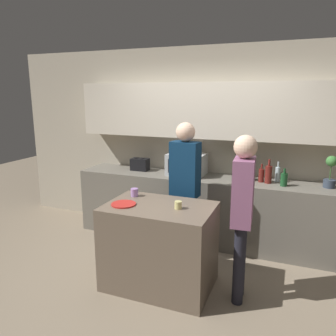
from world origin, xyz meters
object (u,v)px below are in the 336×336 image
Objects in this scene: bottle_4 at (268,174)px; bottle_6 at (284,179)px; bottle_3 at (261,175)px; bottle_1 at (247,173)px; potted_plant at (330,172)px; bottle_0 at (238,171)px; microwave at (187,164)px; plate_on_island at (124,204)px; cup_0 at (178,205)px; cup_1 at (134,192)px; toaster at (140,164)px; bottle_5 at (278,174)px; person_center at (242,205)px; person_left at (185,180)px; bottle_2 at (252,173)px.

bottle_4 reaches higher than bottle_6.
bottle_1 is at bearing 167.44° from bottle_3.
bottle_0 is (-1.12, 0.05, -0.09)m from potted_plant.
bottle_4 is (1.12, -0.06, -0.03)m from microwave.
bottle_1 is 0.94× the size of plate_on_island.
microwave is at bearing 81.34° from plate_on_island.
cup_0 reaches higher than plate_on_island.
bottle_4 reaches higher than microwave.
plate_on_island is 2.86× the size of cup_1.
potted_plant reaches higher than plate_on_island.
potted_plant reaches higher than bottle_1.
toaster is 0.66× the size of potted_plant.
bottle_5 is at bearing 46.14° from plate_on_island.
person_center is at bearing 8.19° from plate_on_island.
bottle_6 is at bearing 40.63° from plate_on_island.
bottle_5 is at bearing 7.71° from bottle_1.
microwave reaches higher than bottle_0.
bottle_6 is (0.09, -0.19, -0.02)m from bottle_5.
cup_0 is 0.87× the size of cup_1.
person_left is at bearing 43.68° from cup_1.
bottle_4 reaches higher than bottle_5.
bottle_3 reaches higher than toaster.
plate_on_island is 1.22m from person_center.
bottle_2 is at bearing -0.07° from microwave.
potted_plant is 0.24× the size of person_center.
potted_plant is 4.35× the size of cup_1.
cup_1 is 0.05× the size of person_center.
person_center reaches higher than bottle_2.
bottle_2 is at bearing -179.84° from potted_plant.
cup_0 is (-0.96, -1.22, -0.06)m from bottle_6.
plate_on_island is 0.15× the size of person_left.
toaster is 0.15× the size of person_left.
toaster is at bearing 113.26° from cup_1.
person_center is at bearing -92.15° from bottle_3.
plate_on_island is 0.15× the size of person_center.
toaster is at bearing -179.61° from bottle_1.
bottle_5 is (0.11, 0.12, -0.02)m from bottle_4.
bottle_6 is (2.05, -0.13, -0.01)m from toaster.
bottle_0 reaches higher than bottle_5.
bottle_4 is at bearing -2.90° from microwave.
plate_on_island is (0.52, -1.44, -0.10)m from toaster.
toaster is 1.96m from bottle_5.
cup_1 is at bearing -66.74° from toaster.
bottle_4 is at bearing -16.52° from bottle_3.
bottle_0 is 1.53m from cup_1.
bottle_1 reaches higher than cup_0.
person_center reaches higher than bottle_5.
cup_0 is at bearing -19.38° from cup_1.
bottle_6 is 2.46× the size of cup_1.
bottle_3 is at bearing -134.87° from person_left.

